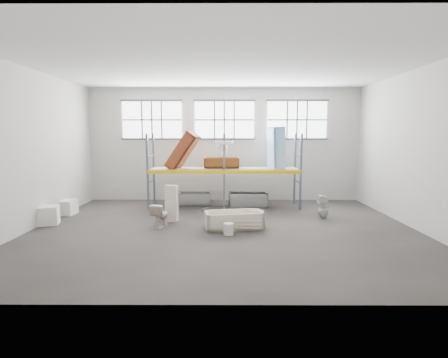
{
  "coord_description": "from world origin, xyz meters",
  "views": [
    {
      "loc": [
        0.06,
        -10.84,
        2.96
      ],
      "look_at": [
        0.0,
        1.5,
        1.4
      ],
      "focal_mm": 28.35,
      "sensor_mm": 36.0,
      "label": 1
    }
  ],
  "objects_px": {
    "blue_tub_upright": "(276,148)",
    "carton_near": "(47,215)",
    "toilet_beige": "(160,215)",
    "steel_tub_right": "(248,200)",
    "cistern_tall": "(172,203)",
    "rust_tub_flat": "(222,163)",
    "toilet_white": "(323,206)",
    "steel_tub_left": "(195,199)",
    "bathtub_beige": "(234,220)",
    "bucket": "(229,229)"
  },
  "relations": [
    {
      "from": "rust_tub_flat",
      "to": "steel_tub_left",
      "type": "bearing_deg",
      "value": 163.15
    },
    {
      "from": "bathtub_beige",
      "to": "bucket",
      "type": "distance_m",
      "value": 0.78
    },
    {
      "from": "bathtub_beige",
      "to": "cistern_tall",
      "type": "height_order",
      "value": "cistern_tall"
    },
    {
      "from": "cistern_tall",
      "to": "bucket",
      "type": "relative_size",
      "value": 3.58
    },
    {
      "from": "cistern_tall",
      "to": "toilet_white",
      "type": "xyz_separation_m",
      "value": [
        5.33,
        0.53,
        -0.21
      ]
    },
    {
      "from": "cistern_tall",
      "to": "steel_tub_left",
      "type": "relative_size",
      "value": 0.9
    },
    {
      "from": "toilet_beige",
      "to": "toilet_white",
      "type": "bearing_deg",
      "value": -151.94
    },
    {
      "from": "steel_tub_right",
      "to": "blue_tub_upright",
      "type": "distance_m",
      "value": 2.39
    },
    {
      "from": "bathtub_beige",
      "to": "steel_tub_left",
      "type": "distance_m",
      "value": 4.1
    },
    {
      "from": "bucket",
      "to": "toilet_white",
      "type": "bearing_deg",
      "value": 32.45
    },
    {
      "from": "steel_tub_right",
      "to": "bucket",
      "type": "relative_size",
      "value": 4.5
    },
    {
      "from": "bathtub_beige",
      "to": "steel_tub_right",
      "type": "bearing_deg",
      "value": 68.49
    },
    {
      "from": "toilet_beige",
      "to": "carton_near",
      "type": "distance_m",
      "value": 3.81
    },
    {
      "from": "toilet_white",
      "to": "blue_tub_upright",
      "type": "bearing_deg",
      "value": -152.34
    },
    {
      "from": "toilet_white",
      "to": "steel_tub_left",
      "type": "xyz_separation_m",
      "value": [
        -4.79,
        2.39,
        -0.16
      ]
    },
    {
      "from": "toilet_white",
      "to": "steel_tub_right",
      "type": "height_order",
      "value": "toilet_white"
    },
    {
      "from": "bucket",
      "to": "steel_tub_left",
      "type": "bearing_deg",
      "value": 106.97
    },
    {
      "from": "toilet_beige",
      "to": "carton_near",
      "type": "xyz_separation_m",
      "value": [
        -3.8,
        0.24,
        -0.07
      ]
    },
    {
      "from": "blue_tub_upright",
      "to": "carton_near",
      "type": "distance_m",
      "value": 8.78
    },
    {
      "from": "toilet_white",
      "to": "steel_tub_left",
      "type": "bearing_deg",
      "value": -123.29
    },
    {
      "from": "toilet_white",
      "to": "blue_tub_upright",
      "type": "distance_m",
      "value": 3.22
    },
    {
      "from": "steel_tub_right",
      "to": "carton_near",
      "type": "relative_size",
      "value": 2.2
    },
    {
      "from": "bathtub_beige",
      "to": "steel_tub_left",
      "type": "height_order",
      "value": "bathtub_beige"
    },
    {
      "from": "bucket",
      "to": "carton_near",
      "type": "distance_m",
      "value": 6.12
    },
    {
      "from": "steel_tub_left",
      "to": "rust_tub_flat",
      "type": "distance_m",
      "value": 1.97
    },
    {
      "from": "bathtub_beige",
      "to": "carton_near",
      "type": "xyz_separation_m",
      "value": [
        -6.17,
        0.44,
        0.04
      ]
    },
    {
      "from": "toilet_beige",
      "to": "toilet_white",
      "type": "distance_m",
      "value": 5.73
    },
    {
      "from": "rust_tub_flat",
      "to": "carton_near",
      "type": "height_order",
      "value": "rust_tub_flat"
    },
    {
      "from": "toilet_beige",
      "to": "steel_tub_right",
      "type": "bearing_deg",
      "value": -117.87
    },
    {
      "from": "cistern_tall",
      "to": "rust_tub_flat",
      "type": "bearing_deg",
      "value": 65.4
    },
    {
      "from": "rust_tub_flat",
      "to": "bucket",
      "type": "bearing_deg",
      "value": -86.74
    },
    {
      "from": "steel_tub_right",
      "to": "toilet_white",
      "type": "bearing_deg",
      "value": -37.51
    },
    {
      "from": "bathtub_beige",
      "to": "rust_tub_flat",
      "type": "xyz_separation_m",
      "value": [
        -0.41,
        3.45,
        1.55
      ]
    },
    {
      "from": "bathtub_beige",
      "to": "blue_tub_upright",
      "type": "bearing_deg",
      "value": 52.61
    },
    {
      "from": "blue_tub_upright",
      "to": "carton_near",
      "type": "bearing_deg",
      "value": -158.96
    },
    {
      "from": "cistern_tall",
      "to": "rust_tub_flat",
      "type": "xyz_separation_m",
      "value": [
        1.69,
        2.57,
        1.2
      ]
    },
    {
      "from": "steel_tub_left",
      "to": "steel_tub_right",
      "type": "height_order",
      "value": "steel_tub_right"
    },
    {
      "from": "toilet_white",
      "to": "rust_tub_flat",
      "type": "relative_size",
      "value": 0.59
    },
    {
      "from": "bathtub_beige",
      "to": "toilet_white",
      "type": "height_order",
      "value": "toilet_white"
    },
    {
      "from": "toilet_white",
      "to": "steel_tub_left",
      "type": "distance_m",
      "value": 5.35
    },
    {
      "from": "cistern_tall",
      "to": "bathtub_beige",
      "type": "bearing_deg",
      "value": -13.86
    },
    {
      "from": "toilet_white",
      "to": "steel_tub_left",
      "type": "height_order",
      "value": "toilet_white"
    },
    {
      "from": "toilet_beige",
      "to": "steel_tub_left",
      "type": "xyz_separation_m",
      "value": [
        0.81,
        3.6,
        -0.12
      ]
    },
    {
      "from": "rust_tub_flat",
      "to": "carton_near",
      "type": "bearing_deg",
      "value": -152.45
    },
    {
      "from": "steel_tub_right",
      "to": "blue_tub_upright",
      "type": "xyz_separation_m",
      "value": [
        1.12,
        0.13,
        2.11
      ]
    },
    {
      "from": "steel_tub_left",
      "to": "bucket",
      "type": "xyz_separation_m",
      "value": [
        1.39,
        -4.55,
        -0.08
      ]
    },
    {
      "from": "steel_tub_left",
      "to": "steel_tub_right",
      "type": "bearing_deg",
      "value": -10.76
    },
    {
      "from": "bathtub_beige",
      "to": "cistern_tall",
      "type": "relative_size",
      "value": 1.45
    },
    {
      "from": "cistern_tall",
      "to": "blue_tub_upright",
      "type": "distance_m",
      "value": 5.02
    },
    {
      "from": "toilet_beige",
      "to": "bucket",
      "type": "relative_size",
      "value": 2.16
    }
  ]
}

